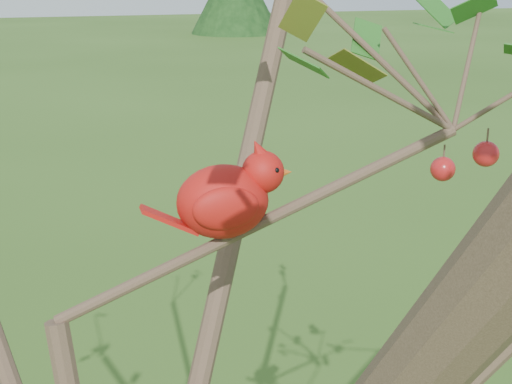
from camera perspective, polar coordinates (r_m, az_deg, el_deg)
crabapple_tree at (r=0.90m, az=-11.35°, el=-3.25°), size 2.35×2.05×2.95m
cardinal at (r=1.03m, az=-2.28°, el=-0.42°), size 0.22×0.12×0.16m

